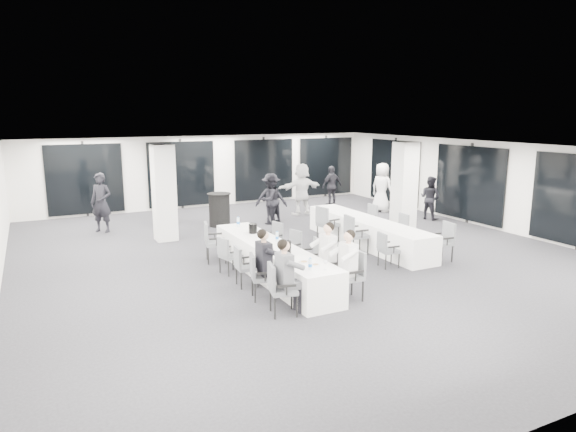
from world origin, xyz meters
name	(u,v)px	position (x,y,z in m)	size (l,w,h in m)	color
room	(310,194)	(0.89, 1.11, 1.39)	(14.04, 16.04, 2.84)	#242429
column_left	(164,193)	(-2.80, 3.20, 1.40)	(0.60, 0.60, 2.80)	silver
column_right	(404,187)	(4.20, 1.00, 1.40)	(0.60, 0.60, 2.80)	silver
banquet_table_main	(272,261)	(-1.47, -1.34, 0.38)	(0.90, 5.00, 0.75)	white
banquet_table_side	(367,232)	(2.13, 0.02, 0.38)	(0.90, 5.00, 0.75)	white
cocktail_table	(219,209)	(-0.75, 4.29, 0.55)	(0.78, 0.78, 1.09)	black
chair_main_left_near	(279,286)	(-2.30, -3.46, 0.56)	(0.59, 0.62, 0.98)	#515459
chair_main_left_second	(259,274)	(-2.30, -2.54, 0.53)	(0.57, 0.60, 0.93)	#515459
chair_main_left_mid	(243,264)	(-2.29, -1.68, 0.50)	(0.48, 0.52, 0.88)	#515459
chair_main_left_fourth	(228,253)	(-2.29, -0.71, 0.50)	(0.53, 0.56, 0.87)	#515459
chair_main_left_far	(212,240)	(-2.30, 0.38, 0.58)	(0.61, 0.64, 1.01)	#515459
chair_main_right_near	(352,272)	(-0.63, -3.38, 0.57)	(0.52, 0.58, 0.99)	#515459
chair_main_right_second	(332,264)	(-0.64, -2.61, 0.53)	(0.55, 0.59, 0.93)	#515459
chair_main_right_mid	(311,255)	(-0.64, -1.72, 0.50)	(0.54, 0.56, 0.88)	#515459
chair_main_right_fourth	(292,246)	(-0.64, -0.75, 0.49)	(0.53, 0.55, 0.86)	#515459
chair_main_right_far	(274,237)	(-0.64, 0.28, 0.49)	(0.53, 0.55, 0.86)	#515459
chair_side_left_near	(386,248)	(1.31, -1.93, 0.49)	(0.48, 0.52, 0.86)	#515459
chair_side_left_mid	(354,232)	(1.29, -0.56, 0.59)	(0.57, 0.62, 1.04)	#515459
chair_side_left_far	(326,222)	(1.29, 0.89, 0.59)	(0.61, 0.65, 1.04)	#515459
chair_side_right_near	(444,239)	(2.97, -2.11, 0.56)	(0.55, 0.60, 0.98)	#515459
chair_side_right_mid	(400,227)	(2.96, -0.38, 0.51)	(0.47, 0.52, 0.89)	#515459
chair_side_right_far	(369,217)	(2.96, 1.11, 0.53)	(0.47, 0.53, 0.92)	#515459
seated_guest_a	(287,272)	(-2.13, -3.48, 0.81)	(0.50, 0.38, 1.44)	#54565C
seated_guest_b	(267,259)	(-2.13, -2.56, 0.81)	(0.50, 0.38, 1.44)	black
seated_guest_c	(345,261)	(-0.80, -3.37, 0.81)	(0.50, 0.38, 1.44)	silver
seated_guest_d	(325,252)	(-0.80, -2.59, 0.81)	(0.50, 0.38, 1.44)	silver
standing_guest_a	(163,192)	(-2.24, 5.73, 1.03)	(0.75, 0.61, 2.07)	black
standing_guest_b	(270,197)	(0.89, 3.84, 0.93)	(0.89, 0.54, 1.85)	black
standing_guest_c	(271,195)	(1.02, 4.05, 0.95)	(1.23, 0.62, 1.90)	black
standing_guest_d	(332,183)	(4.49, 5.79, 0.92)	(1.08, 0.60, 1.83)	black
standing_guest_e	(382,184)	(5.56, 3.93, 1.04)	(1.01, 0.61, 2.09)	silver
standing_guest_f	(302,186)	(2.60, 4.81, 1.07)	(1.96, 0.75, 2.13)	silver
standing_guest_g	(101,199)	(-4.33, 5.12, 1.06)	(0.77, 0.62, 2.11)	black
standing_guest_h	(430,195)	(6.20, 2.02, 0.86)	(0.83, 0.51, 1.72)	black
ice_bucket_near	(286,248)	(-1.52, -2.16, 0.89)	(0.24, 0.24, 0.27)	black
ice_bucket_far	(253,228)	(-1.40, -0.11, 0.87)	(0.21, 0.21, 0.24)	black
water_bottle_a	(310,264)	(-1.61, -3.40, 0.86)	(0.07, 0.07, 0.23)	silver
water_bottle_b	(277,237)	(-1.23, -1.14, 0.86)	(0.07, 0.07, 0.23)	silver
water_bottle_c	(238,222)	(-1.45, 0.78, 0.87)	(0.08, 0.08, 0.24)	silver
plate_a	(304,262)	(-1.47, -2.89, 0.76)	(0.21, 0.21, 0.03)	white
plate_b	(316,265)	(-1.36, -3.17, 0.76)	(0.18, 0.18, 0.03)	white
plate_c	(287,248)	(-1.33, -1.83, 0.76)	(0.20, 0.20, 0.03)	white
wine_glass	(325,262)	(-1.35, -3.53, 0.90)	(0.08, 0.08, 0.20)	silver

